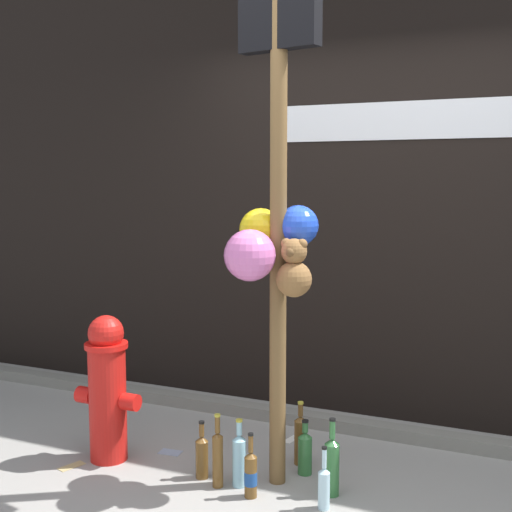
{
  "coord_description": "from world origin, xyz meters",
  "views": [
    {
      "loc": [
        1.03,
        -2.87,
        1.6
      ],
      "look_at": [
        -0.37,
        0.29,
        1.2
      ],
      "focal_mm": 47.4,
      "sensor_mm": 36.0,
      "label": 1
    }
  ],
  "objects": [
    {
      "name": "memorial_post",
      "position": [
        -0.26,
        0.26,
        1.45
      ],
      "size": [
        0.46,
        0.45,
        2.58
      ],
      "color": "brown",
      "rests_on": "ground_plane"
    },
    {
      "name": "bottle_3",
      "position": [
        0.06,
        0.26,
        0.16
      ],
      "size": [
        0.08,
        0.08,
        0.4
      ],
      "color": "#337038",
      "rests_on": "ground_plane"
    },
    {
      "name": "bottle_0",
      "position": [
        -0.21,
        0.55,
        0.15
      ],
      "size": [
        0.07,
        0.07,
        0.36
      ],
      "color": "brown",
      "rests_on": "ground_plane"
    },
    {
      "name": "bottle_5",
      "position": [
        -0.63,
        0.17,
        0.12
      ],
      "size": [
        0.07,
        0.07,
        0.31
      ],
      "color": "brown",
      "rests_on": "ground_plane"
    },
    {
      "name": "litter_0",
      "position": [
        -0.96,
        0.39,
        0.0
      ],
      "size": [
        0.14,
        0.09,
        0.01
      ],
      "primitive_type": "cube",
      "rotation": [
        0.0,
        0.0,
        0.09
      ],
      "color": "#8C99B2",
      "rests_on": "ground_plane"
    },
    {
      "name": "litter_1",
      "position": [
        -0.38,
        0.86,
        0.0
      ],
      "size": [
        0.08,
        0.14,
        0.01
      ],
      "primitive_type": "cube",
      "rotation": [
        0.0,
        0.0,
        1.38
      ],
      "color": "silver",
      "rests_on": "ground_plane"
    },
    {
      "name": "litter_2",
      "position": [
        -1.37,
        -0.0,
        0.0
      ],
      "size": [
        0.11,
        0.16,
        0.01
      ],
      "primitive_type": "cube",
      "rotation": [
        0.0,
        0.0,
        1.24
      ],
      "color": "tan",
      "rests_on": "ground_plane"
    },
    {
      "name": "building_wall",
      "position": [
        0.0,
        1.56,
        1.84
      ],
      "size": [
        10.0,
        0.21,
        3.67
      ],
      "color": "black",
      "rests_on": "ground_plane"
    },
    {
      "name": "bottle_2",
      "position": [
        -0.15,
        0.44,
        0.13
      ],
      "size": [
        0.08,
        0.08,
        0.3
      ],
      "color": "#337038",
      "rests_on": "ground_plane"
    },
    {
      "name": "bottle_4",
      "position": [
        -0.41,
        0.16,
        0.15
      ],
      "size": [
        0.07,
        0.07,
        0.36
      ],
      "color": "#93CCE0",
      "rests_on": "ground_plane"
    },
    {
      "name": "bottle_6",
      "position": [
        0.07,
        0.11,
        0.12
      ],
      "size": [
        0.06,
        0.06,
        0.31
      ],
      "color": "#B2DBEA",
      "rests_on": "ground_plane"
    },
    {
      "name": "bottle_1",
      "position": [
        -0.51,
        0.11,
        0.16
      ],
      "size": [
        0.06,
        0.06,
        0.39
      ],
      "color": "brown",
      "rests_on": "ground_plane"
    },
    {
      "name": "bottle_7",
      "position": [
        -0.31,
        0.08,
        0.12
      ],
      "size": [
        0.07,
        0.07,
        0.33
      ],
      "color": "brown",
      "rests_on": "ground_plane"
    },
    {
      "name": "curb_strip",
      "position": [
        0.0,
        1.13,
        0.04
      ],
      "size": [
        8.0,
        0.12,
        0.08
      ],
      "primitive_type": "cube",
      "color": "slate",
      "rests_on": "ground_plane"
    },
    {
      "name": "fire_hydrant",
      "position": [
        -1.23,
        0.17,
        0.42
      ],
      "size": [
        0.4,
        0.24,
        0.83
      ],
      "color": "red",
      "rests_on": "ground_plane"
    }
  ]
}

